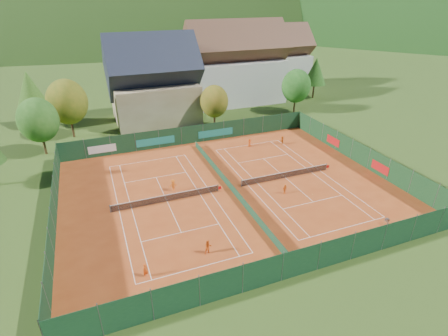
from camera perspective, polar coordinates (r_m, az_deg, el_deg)
ground at (r=43.82m, az=0.96°, el=-3.46°), size 600.00×600.00×0.00m
clay_pad at (r=43.81m, az=0.96°, el=-3.43°), size 40.00×32.00×0.01m
court_markings_left at (r=41.84m, az=-9.28°, el=-5.40°), size 11.03×23.83×0.00m
court_markings_right at (r=47.06m, az=10.01°, el=-1.58°), size 11.03×23.83×0.00m
tennis_net_left at (r=41.61m, az=-9.12°, el=-4.78°), size 13.30×0.10×1.02m
tennis_net_right at (r=46.91m, az=10.22°, el=-1.01°), size 13.30×0.10×1.02m
court_divider at (r=43.56m, az=0.96°, el=-2.87°), size 0.03×28.80×1.00m
fence_north at (r=56.72m, az=-5.63°, el=5.40°), size 40.00×0.10×3.00m
fence_south at (r=31.51m, az=12.47°, el=-14.73°), size 40.00×0.04×3.00m
fence_west at (r=40.93m, az=-26.09°, el=-6.44°), size 0.04×32.00×3.00m
fence_east at (r=53.29m, az=21.28°, el=2.18°), size 0.09×32.00×3.00m
chalet at (r=67.74m, az=-11.39°, el=13.14°), size 16.20×12.00×16.00m
hotel_block_a at (r=78.61m, az=1.87°, el=16.06°), size 21.60×11.00×17.25m
hotel_block_b at (r=91.93m, az=8.22°, el=16.91°), size 17.28×10.00×15.50m
tree_west_front at (r=57.91m, az=-28.08°, el=6.91°), size 5.72×5.72×8.69m
tree_west_mid at (r=63.11m, az=-24.24°, el=9.81°), size 6.44×6.44×9.78m
tree_west_back at (r=71.26m, az=-29.13°, el=11.10°), size 5.60×5.60×10.00m
tree_center at (r=62.96m, az=-1.60°, el=10.82°), size 5.01×5.01×7.60m
tree_east_front at (r=72.36m, az=11.70°, el=12.97°), size 5.72×5.72×8.69m
tree_east_mid at (r=84.21m, az=14.73°, el=15.04°), size 5.04×5.04×9.00m
tree_east_back at (r=86.56m, az=7.13°, el=16.45°), size 7.15×7.15×10.86m
mountain_backdrop at (r=278.77m, az=-12.36°, el=13.46°), size 820.00×530.00×242.00m
ball_hopper at (r=41.04m, az=25.08°, el=-7.69°), size 0.34×0.34×0.80m
loose_ball_0 at (r=36.81m, az=-6.74°, el=-10.18°), size 0.07×0.07×0.07m
loose_ball_1 at (r=38.42m, az=18.01°, el=-9.73°), size 0.07×0.07×0.07m
loose_ball_2 at (r=45.87m, az=-1.49°, el=-1.90°), size 0.07×0.07×0.07m
loose_ball_3 at (r=51.53m, az=-10.28°, el=1.04°), size 0.07×0.07×0.07m
loose_ball_4 at (r=44.00m, az=14.27°, el=-4.16°), size 0.07×0.07×0.07m
player_left_near at (r=31.98m, az=-12.69°, el=-16.00°), size 0.58×0.49×1.36m
player_left_mid at (r=33.47m, az=-2.59°, el=-12.78°), size 0.78×0.63×1.52m
player_left_far at (r=43.53m, az=-8.30°, el=-2.78°), size 1.01×0.59×1.55m
player_right_near at (r=43.20m, az=9.89°, el=-3.39°), size 0.79×0.55×1.25m
player_right_far_a at (r=55.73m, az=4.19°, el=4.16°), size 0.76×0.67×1.32m
player_right_far_b at (r=57.22m, az=9.48°, el=4.50°), size 1.18×1.18×1.36m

